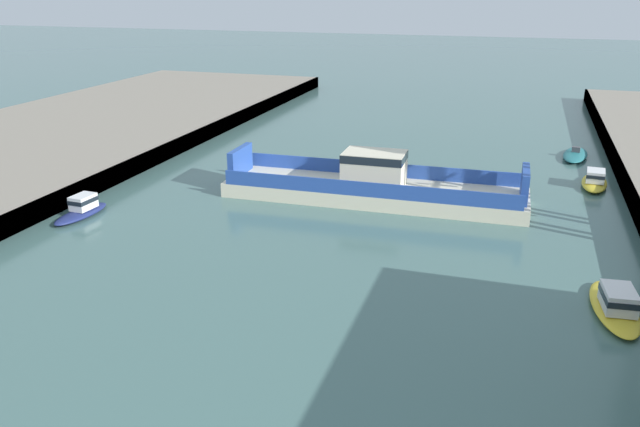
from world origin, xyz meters
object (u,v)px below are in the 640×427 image
Objects in this scene: moored_boat_mid_right at (595,180)px; moored_boat_far_left at (616,304)px; moored_boat_near_left at (82,209)px; chain_ferry at (374,185)px; moored_boat_near_right at (575,155)px.

moored_boat_far_left reaches higher than moored_boat_mid_right.
moored_boat_near_left is 0.89× the size of moored_boat_mid_right.
moored_boat_mid_right is (16.48, 8.61, -0.58)m from chain_ferry.
moored_boat_near_right is 1.13× the size of moored_boat_mid_right.
moored_boat_far_left reaches higher than moored_boat_near_right.
moored_boat_near_right is 1.00× the size of moored_boat_far_left.
chain_ferry reaches higher than moored_boat_mid_right.
moored_boat_mid_right reaches higher than moored_boat_near_right.
moored_boat_far_left is at bearing -91.98° from moored_boat_mid_right.
chain_ferry is 21.01m from moored_boat_far_left.
moored_boat_far_left is (34.61, -3.96, -0.00)m from moored_boat_near_left.
moored_boat_near_left is 0.79× the size of moored_boat_near_right.
moored_boat_mid_right is 0.89× the size of moored_boat_far_left.
moored_boat_far_left is (-0.78, -22.57, 0.03)m from moored_boat_mid_right.
chain_ferry reaches higher than moored_boat_near_right.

